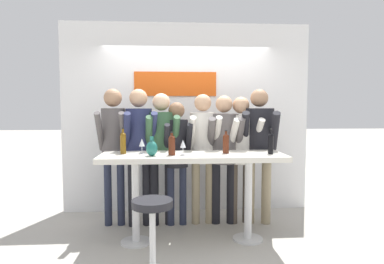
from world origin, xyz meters
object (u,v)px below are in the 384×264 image
person_center_right (203,143)px  wine_glass_0 (142,143)px  bar_stool (152,225)px  person_rightmost (259,141)px  wine_glass_1 (183,144)px  person_far_left (113,139)px  wine_bottle_2 (123,142)px  tasting_table (193,168)px  wine_bottle_0 (226,143)px  wine_bottle_1 (271,142)px  person_center (177,148)px  person_far_right (241,145)px  person_left (139,141)px  decorative_vase (152,148)px  person_center_left (162,144)px  person_right (224,145)px  wine_bottle_3 (172,144)px

person_center_right → wine_glass_0: size_ratio=9.96×
bar_stool → wine_glass_0: wine_glass_0 is taller
person_rightmost → wine_glass_1: bearing=-137.4°
person_far_left → wine_bottle_2: size_ratio=5.93×
tasting_table → person_rightmost: bearing=31.4°
wine_bottle_0 → wine_bottle_1: 0.52m
person_far_left → person_rightmost: bearing=-2.5°
person_center → wine_glass_1: (0.05, -0.67, 0.13)m
person_far_left → wine_glass_0: (0.42, -0.55, 0.01)m
wine_bottle_0 → wine_glass_1: (-0.51, -0.12, -0.00)m
person_far_right → person_left: bearing=172.8°
person_left → person_far_right: size_ratio=1.06×
wine_glass_0 → decorative_vase: (0.13, -0.21, -0.04)m
person_center_left → person_far_right: bearing=-4.9°
person_right → wine_bottle_1: bearing=-53.7°
tasting_table → person_far_left: person_far_left is taller
wine_bottle_2 → wine_glass_0: 0.22m
person_center_right → person_rightmost: size_ratio=0.96×
wine_bottle_3 → wine_glass_0: (-0.35, 0.16, -0.00)m
person_center_right → wine_bottle_1: bearing=-44.6°
bar_stool → person_center_left: bearing=87.5°
person_center_left → wine_glass_0: person_center_left is taller
wine_glass_0 → person_rightmost: bearing=17.9°
tasting_table → wine_bottle_1: wine_bottle_1 is taller
tasting_table → wine_bottle_0: wine_bottle_0 is taller
person_far_left → wine_bottle_0: (1.41, -0.59, 0.01)m
wine_bottle_0 → decorative_vase: (-0.86, -0.16, -0.04)m
tasting_table → bar_stool: size_ratio=2.93×
tasting_table → person_rightmost: 1.12m
person_center_left → person_center: (0.20, -0.02, -0.06)m
person_rightmost → wine_glass_0: bearing=-151.6°
person_rightmost → person_left: bearing=-169.9°
person_center_right → person_right: person_center_right is taller
person_center_right → person_rightmost: (0.75, -0.04, 0.03)m
person_far_right → person_rightmost: size_ratio=0.94×
wine_bottle_0 → wine_bottle_2: 1.21m
bar_stool → wine_bottle_1: 1.68m
tasting_table → wine_glass_1: bearing=-142.8°
person_right → person_rightmost: size_ratio=0.95×
person_center_left → wine_glass_0: (-0.22, -0.52, 0.07)m
person_far_left → wine_glass_0: bearing=-53.7°
wine_bottle_3 → person_right: bearing=44.1°
person_center → person_far_right: bearing=-1.8°
person_center → decorative_vase: person_center is taller
bar_stool → wine_glass_0: (-0.16, 0.88, 0.68)m
wine_bottle_2 → tasting_table: bearing=-5.3°
person_center → tasting_table: bearing=-77.3°
person_left → wine_bottle_1: 1.70m
person_rightmost → wine_glass_0: size_ratio=10.34×
person_far_right → decorative_vase: bearing=-155.9°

